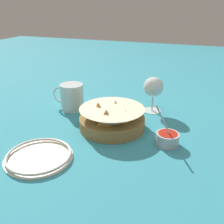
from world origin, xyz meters
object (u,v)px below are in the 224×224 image
(wine_glass, at_px, (153,88))
(beer_mug, at_px, (72,98))
(side_plate, at_px, (39,156))
(sauce_cup, at_px, (167,138))
(food_basket, at_px, (112,119))

(wine_glass, distance_m, beer_mug, 0.33)
(side_plate, bearing_deg, beer_mug, -76.58)
(beer_mug, height_order, side_plate, beer_mug)
(sauce_cup, relative_size, side_plate, 0.67)
(sauce_cup, distance_m, beer_mug, 0.44)
(wine_glass, distance_m, side_plate, 0.51)
(beer_mug, bearing_deg, food_basket, 154.76)
(sauce_cup, height_order, beer_mug, sauce_cup)
(beer_mug, bearing_deg, side_plate, 103.42)
(wine_glass, xyz_separation_m, side_plate, (0.23, 0.45, -0.09))
(sauce_cup, relative_size, beer_mug, 0.96)
(wine_glass, relative_size, beer_mug, 1.05)
(food_basket, xyz_separation_m, sauce_cup, (-0.20, 0.05, -0.01))
(sauce_cup, distance_m, wine_glass, 0.27)
(food_basket, xyz_separation_m, beer_mug, (0.21, -0.10, 0.02))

